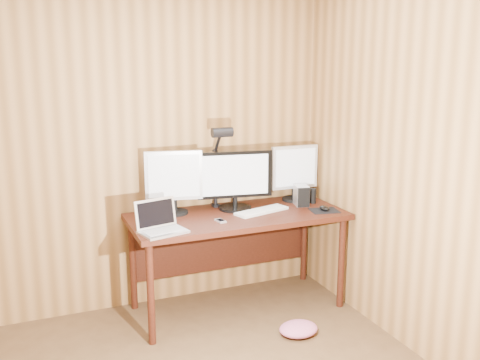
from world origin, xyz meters
TOP-DOWN VIEW (x-y plane):
  - room_shell at (0.00, 0.00)m, footprint 4.00×4.00m
  - desk at (0.93, 1.70)m, footprint 1.60×0.70m
  - monitor_center at (0.96, 1.76)m, footprint 0.58×0.25m
  - monitor_left at (0.50, 1.82)m, footprint 0.42×0.20m
  - monitor_right at (1.51, 1.82)m, footprint 0.40×0.19m
  - laptop at (0.29, 1.44)m, footprint 0.34×0.29m
  - keyboard at (1.12, 1.61)m, footprint 0.45×0.25m
  - mousepad at (1.57, 1.46)m, footprint 0.24×0.21m
  - mouse at (1.57, 1.46)m, footprint 0.07×0.11m
  - hard_drive at (1.49, 1.67)m, footprint 0.13×0.16m
  - phone at (0.74, 1.49)m, footprint 0.06×0.10m
  - speaker at (1.61, 1.69)m, footprint 0.05×0.05m
  - desk_lamp at (0.85, 1.80)m, footprint 0.16×0.22m
  - fabric_pile at (1.16, 1.07)m, footprint 0.31×0.27m

SIDE VIEW (x-z plane):
  - fabric_pile at x=1.16m, z-range 0.00..0.09m
  - desk at x=0.93m, z-range 0.25..1.00m
  - mousepad at x=1.57m, z-range 0.75..0.75m
  - phone at x=0.74m, z-range 0.75..0.76m
  - keyboard at x=1.12m, z-range 0.75..0.77m
  - mouse at x=1.57m, z-range 0.75..0.79m
  - laptop at x=0.29m, z-range 0.70..0.91m
  - speaker at x=1.61m, z-range 0.75..0.87m
  - hard_drive at x=1.49m, z-range 0.75..0.91m
  - monitor_center at x=0.96m, z-range 0.76..1.21m
  - monitor_right at x=1.51m, z-range 0.77..1.22m
  - monitor_left at x=0.50m, z-range 0.77..1.24m
  - desk_lamp at x=0.85m, z-range 0.83..1.51m
  - room_shell at x=0.00m, z-range -0.75..3.25m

